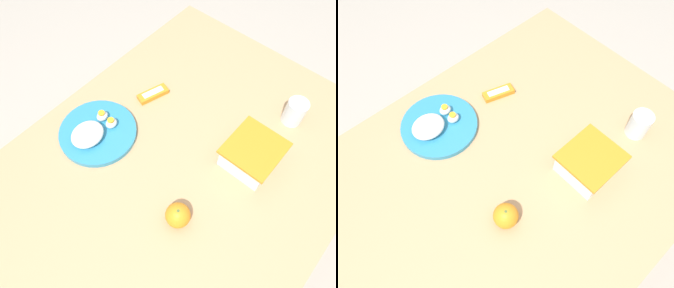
{
  "view_description": "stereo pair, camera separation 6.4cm",
  "coord_description": "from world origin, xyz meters",
  "views": [
    {
      "loc": [
        0.41,
        0.29,
        1.69
      ],
      "look_at": [
        -0.0,
        -0.06,
        0.79
      ],
      "focal_mm": 35.0,
      "sensor_mm": 36.0,
      "label": 1
    },
    {
      "loc": [
        0.36,
        0.34,
        1.69
      ],
      "look_at": [
        -0.0,
        -0.06,
        0.79
      ],
      "focal_mm": 35.0,
      "sensor_mm": 36.0,
      "label": 2
    }
  ],
  "objects": [
    {
      "name": "orange_fruit",
      "position": [
        0.16,
        0.11,
        0.8
      ],
      "size": [
        0.07,
        0.07,
        0.07
      ],
      "color": "orange",
      "rests_on": "table"
    },
    {
      "name": "food_container",
      "position": [
        -0.14,
        0.16,
        0.8
      ],
      "size": [
        0.17,
        0.16,
        0.09
      ],
      "color": "white",
      "rests_on": "table"
    },
    {
      "name": "table",
      "position": [
        0.0,
        0.0,
        0.66
      ],
      "size": [
        1.25,
        0.96,
        0.76
      ],
      "color": "tan",
      "rests_on": "ground_plane"
    },
    {
      "name": "drinking_glass",
      "position": [
        -0.37,
        0.18,
        0.81
      ],
      "size": [
        0.07,
        0.07,
        0.09
      ],
      "color": "silver",
      "rests_on": "table"
    },
    {
      "name": "rice_plate",
      "position": [
        0.11,
        -0.28,
        0.78
      ],
      "size": [
        0.26,
        0.26,
        0.06
      ],
      "color": "teal",
      "rests_on": "table"
    },
    {
      "name": "candy_bar",
      "position": [
        -0.14,
        -0.25,
        0.77
      ],
      "size": [
        0.12,
        0.07,
        0.02
      ],
      "color": "orange",
      "rests_on": "table"
    },
    {
      "name": "ground_plane",
      "position": [
        0.0,
        0.0,
        0.0
      ],
      "size": [
        10.0,
        10.0,
        0.0
      ],
      "primitive_type": "plane",
      "color": "#B2A899"
    }
  ]
}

